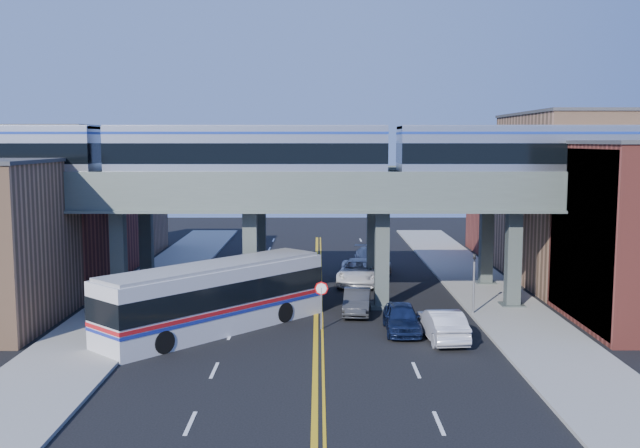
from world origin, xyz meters
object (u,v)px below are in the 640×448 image
object	(u,v)px
transit_train	(248,153)
car_lane_c	(359,272)
transit_bus	(215,298)
car_lane_d	(372,259)
stop_sign	(321,297)
car_lane_b	(357,302)
traffic_signal	(474,277)
car_lane_a	(402,318)
car_parked_curb	(442,324)

from	to	relation	value
transit_train	car_lane_c	xyz separation A→B (m)	(7.13, 7.36, -8.56)
transit_bus	car_lane_d	size ratio (longest dim) A/B	2.03
transit_train	stop_sign	size ratio (longest dim) A/B	19.46
transit_bus	car_lane_d	bearing A→B (deg)	14.56
car_lane_c	transit_train	bearing A→B (deg)	-127.40
transit_bus	car_lane_b	bearing A→B (deg)	-21.09
traffic_signal	car_lane_a	world-z (taller)	traffic_signal
traffic_signal	car_lane_c	bearing A→B (deg)	123.34
car_lane_b	car_lane_d	bearing A→B (deg)	87.55
stop_sign	car_lane_c	world-z (taller)	stop_sign
car_lane_d	car_parked_curb	bearing A→B (deg)	-87.87
transit_bus	car_parked_curb	size ratio (longest dim) A/B	2.45
stop_sign	car_lane_a	world-z (taller)	stop_sign
transit_train	transit_bus	world-z (taller)	transit_train
car_lane_a	car_lane_c	distance (m)	13.08
car_parked_curb	car_lane_c	bearing A→B (deg)	-80.98
transit_train	car_parked_curb	world-z (taller)	transit_train
stop_sign	car_lane_c	size ratio (longest dim) A/B	0.42
transit_train	car_lane_a	distance (m)	13.48
transit_bus	car_lane_a	world-z (taller)	transit_bus
transit_bus	transit_train	bearing A→B (deg)	29.10
transit_bus	car_parked_curb	bearing A→B (deg)	-55.80
car_lane_a	car_lane_c	world-z (taller)	car_lane_c
traffic_signal	car_lane_a	xyz separation A→B (m)	(-4.61, -3.63, -1.53)
transit_bus	car_lane_c	world-z (taller)	transit_bus
stop_sign	transit_bus	xyz separation A→B (m)	(-5.68, -0.33, 0.04)
car_lane_b	car_lane_c	size ratio (longest dim) A/B	0.70
car_lane_b	car_lane_d	xyz separation A→B (m)	(1.94, 14.37, 0.14)
stop_sign	car_lane_d	world-z (taller)	stop_sign
stop_sign	car_lane_d	size ratio (longest dim) A/B	0.44
car_parked_curb	traffic_signal	bearing A→B (deg)	-122.31
transit_train	transit_bus	distance (m)	9.39
car_lane_b	traffic_signal	bearing A→B (deg)	0.95
car_lane_b	car_parked_curb	bearing A→B (deg)	-48.72
transit_train	traffic_signal	bearing A→B (deg)	-8.56
traffic_signal	car_lane_c	xyz separation A→B (m)	(-6.16, 9.36, -1.43)
transit_train	car_lane_d	size ratio (longest dim) A/B	8.63
transit_bus	car_lane_a	xyz separation A→B (m)	(9.97, -0.30, -1.02)
stop_sign	car_lane_a	xyz separation A→B (m)	(4.29, -0.63, -0.98)
stop_sign	traffic_signal	size ratio (longest dim) A/B	0.64
transit_train	traffic_signal	xyz separation A→B (m)	(13.29, -2.00, -7.13)
stop_sign	car_lane_b	xyz separation A→B (m)	(2.12, 3.51, -1.04)
car_parked_curb	car_lane_d	bearing A→B (deg)	-88.32
traffic_signal	car_lane_b	world-z (taller)	traffic_signal
car_lane_c	car_lane_d	xyz separation A→B (m)	(1.32, 5.52, -0.01)
stop_sign	car_parked_curb	distance (m)	6.62
car_lane_c	car_lane_d	bearing A→B (deg)	83.29
traffic_signal	car_lane_b	distance (m)	6.98
traffic_signal	transit_bus	size ratio (longest dim) A/B	0.34
stop_sign	car_lane_d	bearing A→B (deg)	77.21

